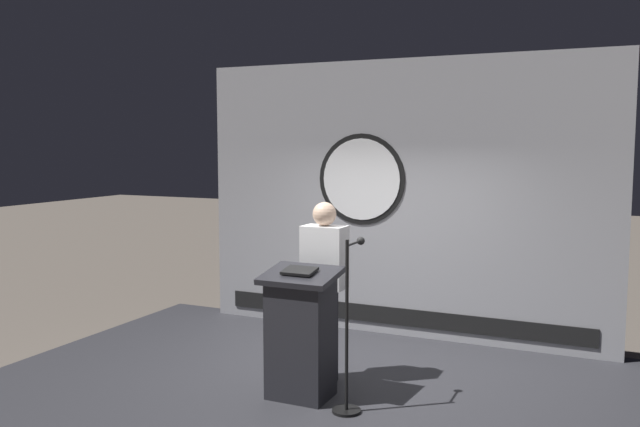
{
  "coord_description": "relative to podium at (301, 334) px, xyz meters",
  "views": [
    {
      "loc": [
        2.39,
        -5.5,
        2.52
      ],
      "look_at": [
        -0.16,
        0.02,
        1.88
      ],
      "focal_mm": 37.91,
      "sensor_mm": 36.0,
      "label": 1
    }
  ],
  "objects": [
    {
      "name": "ground_plane",
      "position": [
        0.16,
        0.38,
        -0.87
      ],
      "size": [
        40.0,
        40.0,
        0.0
      ],
      "primitive_type": "plane",
      "color": "#6B6056"
    },
    {
      "name": "stage_platform",
      "position": [
        0.16,
        0.38,
        -0.72
      ],
      "size": [
        6.4,
        4.0,
        0.3
      ],
      "primitive_type": "cube",
      "color": "#333338",
      "rests_on": "ground"
    },
    {
      "name": "banner_display",
      "position": [
        0.15,
        2.23,
        1.0
      ],
      "size": [
        4.82,
        0.12,
        3.15
      ],
      "color": "#9E9EA3",
      "rests_on": "stage_platform"
    },
    {
      "name": "podium",
      "position": [
        0.0,
        0.0,
        0.0
      ],
      "size": [
        0.64,
        0.5,
        1.15
      ],
      "color": "#26262B",
      "rests_on": "stage_platform"
    },
    {
      "name": "speaker_person",
      "position": [
        0.01,
        0.48,
        0.29
      ],
      "size": [
        0.4,
        0.26,
        1.68
      ],
      "color": "black",
      "rests_on": "stage_platform"
    },
    {
      "name": "microphone_stand",
      "position": [
        0.49,
        -0.11,
        -0.07
      ],
      "size": [
        0.24,
        0.46,
        1.44
      ],
      "color": "black",
      "rests_on": "stage_platform"
    }
  ]
}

